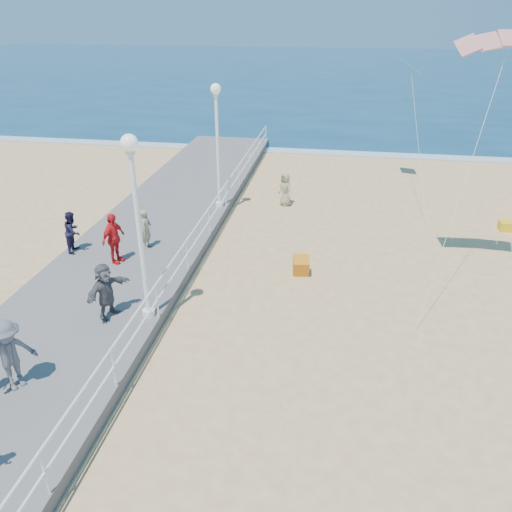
% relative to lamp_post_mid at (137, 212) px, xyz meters
% --- Properties ---
extents(ground, '(160.00, 160.00, 0.00)m').
position_rel_lamp_post_mid_xyz_m(ground, '(5.35, 0.00, -3.66)').
color(ground, '#DEB274').
rests_on(ground, ground).
extents(ocean, '(160.00, 90.00, 0.05)m').
position_rel_lamp_post_mid_xyz_m(ocean, '(5.35, 65.00, -3.65)').
color(ocean, '#0C304C').
rests_on(ocean, ground).
extents(surf_line, '(160.00, 1.20, 0.04)m').
position_rel_lamp_post_mid_xyz_m(surf_line, '(5.35, 20.50, -3.63)').
color(surf_line, silver).
rests_on(surf_line, ground).
extents(boardwalk, '(5.00, 44.00, 0.40)m').
position_rel_lamp_post_mid_xyz_m(boardwalk, '(-2.15, 0.00, -3.46)').
color(boardwalk, slate).
rests_on(boardwalk, ground).
extents(railing, '(0.05, 42.00, 0.55)m').
position_rel_lamp_post_mid_xyz_m(railing, '(0.30, 0.00, -2.41)').
color(railing, white).
rests_on(railing, boardwalk).
extents(lamp_post_mid, '(0.44, 0.44, 5.32)m').
position_rel_lamp_post_mid_xyz_m(lamp_post_mid, '(0.00, 0.00, 0.00)').
color(lamp_post_mid, white).
rests_on(lamp_post_mid, boardwalk).
extents(lamp_post_far, '(0.44, 0.44, 5.32)m').
position_rel_lamp_post_mid_xyz_m(lamp_post_far, '(0.00, 9.00, 0.00)').
color(lamp_post_far, white).
rests_on(lamp_post_far, boardwalk).
extents(spectator_2, '(1.19, 1.37, 1.83)m').
position_rel_lamp_post_mid_xyz_m(spectator_2, '(-1.99, -3.42, -2.34)').
color(spectator_2, '#5A595E').
rests_on(spectator_2, boardwalk).
extents(spectator_3, '(0.72, 1.15, 1.83)m').
position_rel_lamp_post_mid_xyz_m(spectator_3, '(-2.34, 3.06, -2.35)').
color(spectator_3, red).
rests_on(spectator_3, boardwalk).
extents(spectator_5, '(1.04, 1.64, 1.69)m').
position_rel_lamp_post_mid_xyz_m(spectator_5, '(-1.14, -0.19, -2.42)').
color(spectator_5, '#515055').
rests_on(spectator_5, boardwalk).
extents(spectator_6, '(0.36, 0.55, 1.50)m').
position_rel_lamp_post_mid_xyz_m(spectator_6, '(-1.67, 4.39, -2.51)').
color(spectator_6, gray).
rests_on(spectator_6, boardwalk).
extents(spectator_7, '(0.67, 0.81, 1.54)m').
position_rel_lamp_post_mid_xyz_m(spectator_7, '(-4.21, 3.68, -2.49)').
color(spectator_7, '#191632').
rests_on(spectator_7, boardwalk).
extents(beach_walker_c, '(0.89, 0.91, 1.58)m').
position_rel_lamp_post_mid_xyz_m(beach_walker_c, '(2.78, 10.68, -2.87)').
color(beach_walker_c, '#959067').
rests_on(beach_walker_c, ground).
extents(box_kite, '(0.65, 0.78, 0.74)m').
position_rel_lamp_post_mid_xyz_m(box_kite, '(4.12, 3.95, -3.36)').
color(box_kite, '#C5450B').
rests_on(box_kite, ground).
extents(beach_chair_left, '(0.55, 0.55, 0.40)m').
position_rel_lamp_post_mid_xyz_m(beach_chair_left, '(12.35, 9.29, -3.46)').
color(beach_chair_left, gold).
rests_on(beach_chair_left, ground).
extents(kite_parafoil, '(2.87, 0.94, 0.65)m').
position_rel_lamp_post_mid_xyz_m(kite_parafoil, '(9.66, 4.70, 4.05)').
color(kite_parafoil, red).
extents(kite_diamond_green, '(0.94, 1.11, 0.62)m').
position_rel_lamp_post_mid_xyz_m(kite_diamond_green, '(8.26, 15.04, 2.23)').
color(kite_diamond_green, green).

